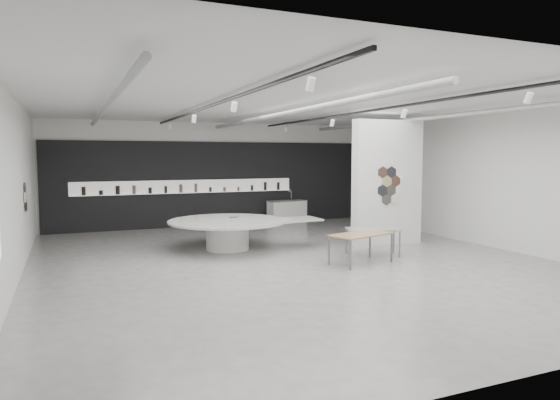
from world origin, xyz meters
name	(u,v)px	position (x,y,z in m)	size (l,w,h in m)	color
room	(288,177)	(-0.09, 0.00, 2.07)	(12.02, 14.02, 3.82)	#9B9793
back_wall_display	(212,184)	(-0.08, 6.93, 1.54)	(11.80, 0.27, 3.10)	black
partition_column	(387,183)	(3.50, 1.00, 1.80)	(2.20, 0.38, 3.60)	white
display_island	(230,230)	(-0.94, 2.02, 0.54)	(4.18, 3.28, 0.83)	white
sample_table_wood	(361,236)	(1.41, -0.93, 0.67)	(1.68, 1.15, 0.72)	#99784F
sample_table_stone	(372,231)	(2.23, -0.18, 0.64)	(1.51, 1.13, 0.70)	gray
kitchen_counter	(287,212)	(2.77, 6.51, 0.43)	(1.59, 0.79, 1.20)	white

